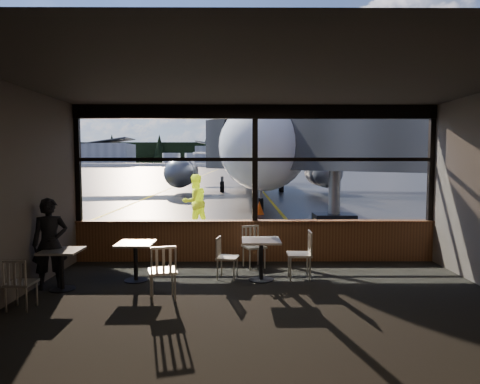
{
  "coord_description": "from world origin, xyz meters",
  "views": [
    {
      "loc": [
        -0.39,
        -9.55,
        2.26
      ],
      "look_at": [
        -0.33,
        1.0,
        1.5
      ],
      "focal_mm": 32.0,
      "sensor_mm": 36.0,
      "label": 1
    }
  ],
  "objects_px": {
    "cone_nose": "(259,208)",
    "passenger": "(50,244)",
    "airliner": "(252,119)",
    "chair_near_n": "(254,247)",
    "ground_crew": "(195,202)",
    "chair_near_w": "(228,258)",
    "cafe_table_left": "(62,270)",
    "chair_mid_s": "(163,272)",
    "chair_near_e": "(299,255)",
    "jet_bridge": "(351,158)",
    "cafe_table_near": "(261,260)",
    "chair_left_s": "(21,284)",
    "cafe_table_mid": "(136,262)"
  },
  "relations": [
    {
      "from": "chair_near_w",
      "to": "ground_crew",
      "type": "bearing_deg",
      "value": -157.45
    },
    {
      "from": "jet_bridge",
      "to": "cone_nose",
      "type": "height_order",
      "value": "jet_bridge"
    },
    {
      "from": "cafe_table_left",
      "to": "chair_left_s",
      "type": "relative_size",
      "value": 0.89
    },
    {
      "from": "passenger",
      "to": "cone_nose",
      "type": "xyz_separation_m",
      "value": [
        4.24,
        10.58,
        -0.52
      ]
    },
    {
      "from": "airliner",
      "to": "chair_near_e",
      "type": "xyz_separation_m",
      "value": [
        0.13,
        -22.67,
        -4.79
      ]
    },
    {
      "from": "chair_near_n",
      "to": "chair_mid_s",
      "type": "distance_m",
      "value": 2.6
    },
    {
      "from": "airliner",
      "to": "chair_near_n",
      "type": "xyz_separation_m",
      "value": [
        -0.7,
        -21.78,
        -4.81
      ]
    },
    {
      "from": "cafe_table_left",
      "to": "chair_left_s",
      "type": "distance_m",
      "value": 1.0
    },
    {
      "from": "cone_nose",
      "to": "chair_near_w",
      "type": "bearing_deg",
      "value": -96.4
    },
    {
      "from": "chair_near_e",
      "to": "ground_crew",
      "type": "bearing_deg",
      "value": 24.64
    },
    {
      "from": "cafe_table_left",
      "to": "ground_crew",
      "type": "xyz_separation_m",
      "value": [
        1.66,
        6.7,
        0.56
      ]
    },
    {
      "from": "ground_crew",
      "to": "cone_nose",
      "type": "distance_m",
      "value": 4.66
    },
    {
      "from": "chair_near_n",
      "to": "chair_near_w",
      "type": "bearing_deg",
      "value": 35.53
    },
    {
      "from": "chair_near_w",
      "to": "chair_near_n",
      "type": "relative_size",
      "value": 0.92
    },
    {
      "from": "cafe_table_left",
      "to": "passenger",
      "type": "xyz_separation_m",
      "value": [
        -0.24,
        0.1,
        0.45
      ]
    },
    {
      "from": "jet_bridge",
      "to": "ground_crew",
      "type": "bearing_deg",
      "value": -169.74
    },
    {
      "from": "chair_near_e",
      "to": "cone_nose",
      "type": "xyz_separation_m",
      "value": [
        -0.25,
        10.01,
        -0.19
      ]
    },
    {
      "from": "passenger",
      "to": "cone_nose",
      "type": "relative_size",
      "value": 2.84
    },
    {
      "from": "chair_near_w",
      "to": "ground_crew",
      "type": "height_order",
      "value": "ground_crew"
    },
    {
      "from": "passenger",
      "to": "cone_nose",
      "type": "distance_m",
      "value": 11.41
    },
    {
      "from": "jet_bridge",
      "to": "chair_near_w",
      "type": "height_order",
      "value": "jet_bridge"
    },
    {
      "from": "cafe_table_mid",
      "to": "passenger",
      "type": "bearing_deg",
      "value": -161.83
    },
    {
      "from": "cone_nose",
      "to": "passenger",
      "type": "bearing_deg",
      "value": -111.82
    },
    {
      "from": "chair_near_w",
      "to": "chair_left_s",
      "type": "height_order",
      "value": "chair_near_w"
    },
    {
      "from": "cafe_table_near",
      "to": "cafe_table_left",
      "type": "distance_m",
      "value": 3.57
    },
    {
      "from": "cafe_table_mid",
      "to": "chair_mid_s",
      "type": "distance_m",
      "value": 1.28
    },
    {
      "from": "airliner",
      "to": "cafe_table_near",
      "type": "relative_size",
      "value": 43.76
    },
    {
      "from": "cafe_table_near",
      "to": "chair_left_s",
      "type": "distance_m",
      "value": 4.05
    },
    {
      "from": "ground_crew",
      "to": "chair_left_s",
      "type": "bearing_deg",
      "value": 39.74
    },
    {
      "from": "jet_bridge",
      "to": "chair_near_e",
      "type": "distance_m",
      "value": 7.79
    },
    {
      "from": "cafe_table_left",
      "to": "ground_crew",
      "type": "distance_m",
      "value": 6.93
    },
    {
      "from": "jet_bridge",
      "to": "cone_nose",
      "type": "relative_size",
      "value": 19.17
    },
    {
      "from": "jet_bridge",
      "to": "chair_mid_s",
      "type": "distance_m",
      "value": 9.9
    },
    {
      "from": "cafe_table_left",
      "to": "passenger",
      "type": "relative_size",
      "value": 0.44
    },
    {
      "from": "airliner",
      "to": "cafe_table_left",
      "type": "distance_m",
      "value": 24.21
    },
    {
      "from": "airliner",
      "to": "ground_crew",
      "type": "xyz_separation_m",
      "value": [
        -2.46,
        -16.64,
        -4.34
      ]
    },
    {
      "from": "chair_near_n",
      "to": "passenger",
      "type": "height_order",
      "value": "passenger"
    },
    {
      "from": "chair_mid_s",
      "to": "ground_crew",
      "type": "distance_m",
      "value": 7.24
    },
    {
      "from": "jet_bridge",
      "to": "chair_near_w",
      "type": "distance_m",
      "value": 8.37
    },
    {
      "from": "cafe_table_near",
      "to": "chair_near_w",
      "type": "bearing_deg",
      "value": 169.93
    },
    {
      "from": "airliner",
      "to": "jet_bridge",
      "type": "distance_m",
      "value": 16.2
    },
    {
      "from": "airliner",
      "to": "ground_crew",
      "type": "bearing_deg",
      "value": -98.42
    },
    {
      "from": "cafe_table_mid",
      "to": "ground_crew",
      "type": "distance_m",
      "value": 6.19
    },
    {
      "from": "chair_mid_s",
      "to": "chair_left_s",
      "type": "bearing_deg",
      "value": 176.96
    },
    {
      "from": "chair_mid_s",
      "to": "airliner",
      "type": "bearing_deg",
      "value": 68.96
    },
    {
      "from": "ground_crew",
      "to": "chair_near_w",
      "type": "bearing_deg",
      "value": 64.97
    },
    {
      "from": "airliner",
      "to": "cafe_table_mid",
      "type": "height_order",
      "value": "airliner"
    },
    {
      "from": "cafe_table_near",
      "to": "passenger",
      "type": "relative_size",
      "value": 0.49
    },
    {
      "from": "cafe_table_left",
      "to": "cone_nose",
      "type": "xyz_separation_m",
      "value": [
        4.0,
        10.68,
        -0.07
      ]
    },
    {
      "from": "cafe_table_mid",
      "to": "passenger",
      "type": "xyz_separation_m",
      "value": [
        -1.4,
        -0.46,
        0.44
      ]
    }
  ]
}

